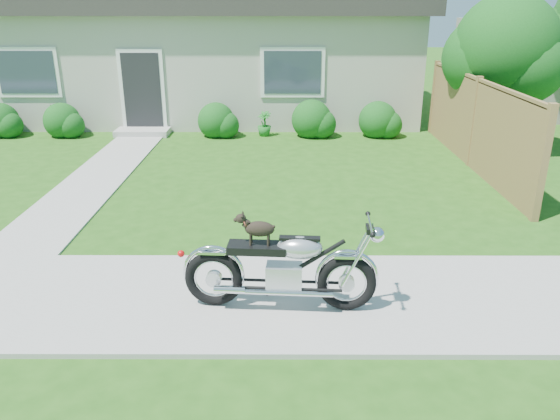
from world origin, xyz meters
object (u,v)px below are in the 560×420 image
at_px(tree_near, 511,52).
at_px(potted_plant_left, 65,121).
at_px(motorcycle_with_dog, 284,268).
at_px(potted_plant_right, 264,124).
at_px(house, 211,43).
at_px(fence, 474,122).

bearing_deg(tree_near, potted_plant_left, 171.60).
xyz_separation_m(tree_near, motorcycle_with_dog, (-5.12, -7.21, -1.74)).
bearing_deg(potted_plant_right, house, 117.04).
relative_size(fence, tree_near, 1.86).
distance_m(potted_plant_left, potted_plant_right, 5.28).
distance_m(fence, potted_plant_left, 10.23).
bearing_deg(fence, motorcycle_with_dog, -124.02).
relative_size(potted_plant_right, motorcycle_with_dog, 0.29).
xyz_separation_m(fence, tree_near, (1.06, 1.19, 1.34)).
height_order(house, fence, house).
distance_m(house, potted_plant_left, 5.23).
xyz_separation_m(house, tree_near, (7.36, -5.05, 0.12)).
distance_m(fence, motorcycle_with_dog, 7.27).
bearing_deg(tree_near, fence, -131.59).
relative_size(house, potted_plant_left, 15.70).
distance_m(potted_plant_left, motorcycle_with_dog, 10.53).
bearing_deg(tree_near, potted_plant_right, 163.99).
distance_m(tree_near, motorcycle_with_dog, 9.01).
distance_m(fence, potted_plant_right, 5.37).
bearing_deg(potted_plant_right, potted_plant_left, 180.00).
height_order(fence, motorcycle_with_dog, fence).
bearing_deg(potted_plant_left, motorcycle_with_dog, -56.85).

